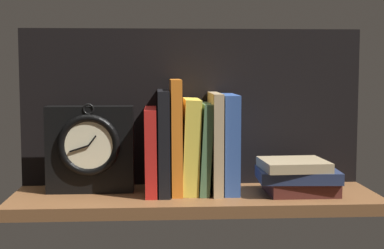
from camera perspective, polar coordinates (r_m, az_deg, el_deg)
name	(u,v)px	position (r cm, az deg, el deg)	size (l,w,h in cm)	color
ground_plane	(195,199)	(123.87, 0.32, -7.38)	(77.04, 23.72, 2.50)	brown
back_panel	(192,107)	(132.30, -0.01, 1.73)	(77.04, 1.20, 35.37)	black
book_red_requiem	(151,150)	(124.25, -4.05, -2.54)	(2.42, 16.14, 18.05)	red
book_black_skeptic	(164,141)	(124.01, -2.81, -1.67)	(2.39, 16.23, 21.84)	black
book_orange_pandolfini	(176,136)	(123.94, -1.60, -1.13)	(2.25, 14.14, 24.13)	orange
book_yellow_seinlanguage	(190,145)	(124.34, -0.16, -2.07)	(3.36, 13.39, 19.99)	gold
book_green_romantic	(204,147)	(124.61, 1.21, -2.27)	(2.03, 14.17, 19.05)	#476B44
book_tan_shortstories	(215,142)	(124.69, 2.29, -1.76)	(2.05, 15.76, 21.25)	tan
book_blue_modern	(229,143)	(125.04, 3.63, -1.82)	(3.23, 14.21, 20.92)	#2D4C8E
framed_clock	(90,148)	(125.34, -9.99, -2.34)	(18.49, 6.13, 19.21)	black
book_stack_side	(298,177)	(125.03, 10.35, -5.07)	(17.29, 13.26, 7.27)	#471E19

